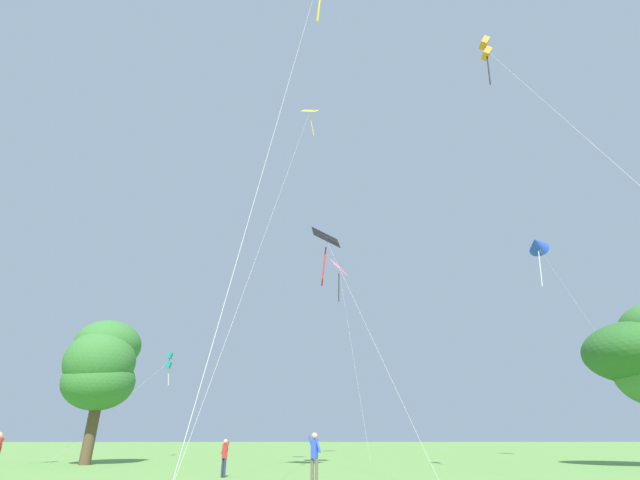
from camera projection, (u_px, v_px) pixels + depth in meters
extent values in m
cube|color=teal|center=(170.00, 356.00, 42.67)|extent=(0.49, 0.58, 0.64)
cube|color=teal|center=(169.00, 365.00, 42.31)|extent=(0.49, 0.58, 0.64)
cylinder|color=#3F382D|center=(169.00, 360.00, 42.49)|extent=(0.04, 0.04, 1.27)
cylinder|color=silver|center=(168.00, 376.00, 42.02)|extent=(0.26, 0.36, 1.74)
cylinder|color=silver|center=(120.00, 403.00, 35.49)|extent=(3.48, 11.40, 8.36)
cube|color=orange|center=(484.00, 43.00, 24.92)|extent=(0.59, 0.56, 0.62)
cube|color=orange|center=(487.00, 53.00, 24.58)|extent=(0.59, 0.56, 0.62)
cylinder|color=#3F382D|center=(485.00, 48.00, 24.75)|extent=(0.04, 0.04, 1.17)
cylinder|color=black|center=(489.00, 69.00, 23.86)|extent=(0.44, 0.44, 2.50)
cylinder|color=silver|center=(595.00, 146.00, 15.09)|extent=(0.02, 11.32, 21.63)
cone|color=blue|center=(537.00, 244.00, 43.97)|extent=(2.84, 2.88, 2.35)
cylinder|color=silver|center=(540.00, 269.00, 43.05)|extent=(0.38, 0.44, 3.57)
cylinder|color=silver|center=(598.00, 335.00, 37.28)|extent=(3.65, 5.95, 19.20)
cube|color=black|center=(326.00, 237.00, 30.27)|extent=(2.01, 2.02, 1.79)
cylinder|color=#3F382D|center=(326.00, 237.00, 30.27)|extent=(1.84, 0.27, 0.84)
cylinder|color=red|center=(324.00, 266.00, 29.37)|extent=(0.39, 0.14, 2.80)
cylinder|color=silver|center=(364.00, 321.00, 22.42)|extent=(3.53, 10.78, 14.13)
cube|color=yellow|center=(310.00, 111.00, 33.48)|extent=(1.45, 0.90, 0.94)
cylinder|color=#3F382D|center=(310.00, 111.00, 33.48)|extent=(0.96, 0.52, 0.38)
cylinder|color=yellow|center=(312.00, 125.00, 33.01)|extent=(0.40, 0.23, 1.80)
cylinder|color=silver|center=(270.00, 219.00, 23.15)|extent=(3.96, 11.50, 24.37)
cylinder|color=silver|center=(290.00, 77.00, 14.58)|extent=(2.55, 8.83, 25.21)
cube|color=pink|center=(339.00, 267.00, 52.87)|extent=(2.12, 2.65, 2.08)
cylinder|color=#3F382D|center=(339.00, 267.00, 52.87)|extent=(1.68, 0.60, 1.06)
cylinder|color=black|center=(339.00, 287.00, 51.98)|extent=(0.18, 0.42, 3.44)
cylinder|color=silver|center=(351.00, 344.00, 43.57)|extent=(1.44, 11.13, 20.26)
cylinder|color=#665B4C|center=(312.00, 471.00, 16.81)|extent=(0.12, 0.12, 0.90)
cylinder|color=#665B4C|center=(316.00, 471.00, 16.73)|extent=(0.12, 0.12, 0.90)
cube|color=blue|center=(314.00, 449.00, 17.09)|extent=(0.30, 0.29, 0.67)
cylinder|color=blue|center=(311.00, 444.00, 17.22)|extent=(0.31, 0.23, 0.63)
cylinder|color=blue|center=(318.00, 444.00, 17.10)|extent=(0.31, 0.23, 0.63)
sphere|color=tan|center=(314.00, 436.00, 17.28)|extent=(0.25, 0.25, 0.25)
cylinder|color=#2D3351|center=(225.00, 468.00, 19.66)|extent=(0.10, 0.10, 0.78)
cylinder|color=#2D3351|center=(222.00, 468.00, 19.75)|extent=(0.10, 0.10, 0.78)
cube|color=red|center=(225.00, 451.00, 19.98)|extent=(0.26, 0.26, 0.58)
cylinder|color=red|center=(227.00, 448.00, 19.97)|extent=(0.25, 0.23, 0.54)
cylinder|color=red|center=(223.00, 448.00, 20.11)|extent=(0.25, 0.23, 0.54)
sphere|color=tan|center=(226.00, 442.00, 20.15)|extent=(0.21, 0.21, 0.21)
ellipsoid|color=#2D6628|center=(639.00, 352.00, 28.63)|extent=(6.76, 6.76, 4.02)
cylinder|color=brown|center=(96.00, 405.00, 30.03)|extent=(0.74, 0.74, 7.36)
ellipsoid|color=#387533|center=(99.00, 382.00, 30.48)|extent=(4.77, 4.77, 3.71)
ellipsoid|color=#387533|center=(100.00, 362.00, 30.77)|extent=(4.70, 4.70, 4.33)
ellipsoid|color=#387533|center=(108.00, 345.00, 32.04)|extent=(4.57, 4.57, 3.57)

